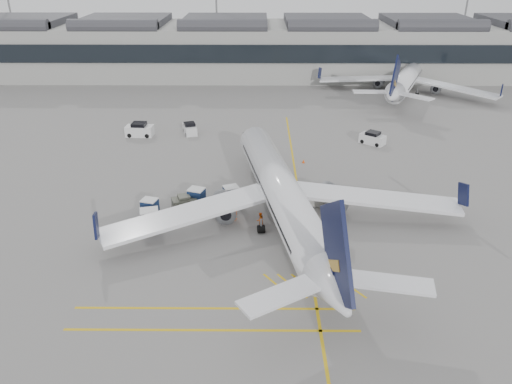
{
  "coord_description": "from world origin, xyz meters",
  "views": [
    {
      "loc": [
        5.46,
        -41.14,
        25.21
      ],
      "look_at": [
        5.14,
        2.72,
        4.0
      ],
      "focal_mm": 35.0,
      "sensor_mm": 36.0,
      "label": 1
    }
  ],
  "objects_px": {
    "ramp_agent_a": "(235,212)",
    "ramp_agent_b": "(260,220)",
    "airliner_main": "(282,194)",
    "belt_loader": "(313,199)",
    "baggage_cart_a": "(231,193)",
    "pushback_tug": "(184,202)"
  },
  "relations": [
    {
      "from": "airliner_main",
      "to": "pushback_tug",
      "type": "height_order",
      "value": "airliner_main"
    },
    {
      "from": "baggage_cart_a",
      "to": "pushback_tug",
      "type": "xyz_separation_m",
      "value": [
        -5.04,
        -1.48,
        -0.32
      ]
    },
    {
      "from": "baggage_cart_a",
      "to": "pushback_tug",
      "type": "relative_size",
      "value": 0.72
    },
    {
      "from": "belt_loader",
      "to": "baggage_cart_a",
      "type": "xyz_separation_m",
      "value": [
        -9.11,
        0.51,
        0.44
      ]
    },
    {
      "from": "ramp_agent_b",
      "to": "airliner_main",
      "type": "bearing_deg",
      "value": 169.7
    },
    {
      "from": "airliner_main",
      "to": "ramp_agent_b",
      "type": "xyz_separation_m",
      "value": [
        -2.26,
        -1.12,
        -2.32
      ]
    },
    {
      "from": "baggage_cart_a",
      "to": "pushback_tug",
      "type": "distance_m",
      "value": 5.26
    },
    {
      "from": "ramp_agent_a",
      "to": "ramp_agent_b",
      "type": "relative_size",
      "value": 1.15
    },
    {
      "from": "belt_loader",
      "to": "baggage_cart_a",
      "type": "height_order",
      "value": "baggage_cart_a"
    },
    {
      "from": "airliner_main",
      "to": "belt_loader",
      "type": "xyz_separation_m",
      "value": [
        3.64,
        4.12,
        -2.6
      ]
    },
    {
      "from": "belt_loader",
      "to": "pushback_tug",
      "type": "height_order",
      "value": "belt_loader"
    },
    {
      "from": "baggage_cart_a",
      "to": "ramp_agent_a",
      "type": "bearing_deg",
      "value": -102.86
    },
    {
      "from": "ramp_agent_a",
      "to": "ramp_agent_b",
      "type": "bearing_deg",
      "value": -93.86
    },
    {
      "from": "ramp_agent_a",
      "to": "pushback_tug",
      "type": "xyz_separation_m",
      "value": [
        -5.68,
        2.74,
        -0.28
      ]
    },
    {
      "from": "belt_loader",
      "to": "ramp_agent_a",
      "type": "bearing_deg",
      "value": -144.78
    },
    {
      "from": "ramp_agent_a",
      "to": "pushback_tug",
      "type": "distance_m",
      "value": 6.31
    },
    {
      "from": "airliner_main",
      "to": "baggage_cart_a",
      "type": "relative_size",
      "value": 18.85
    },
    {
      "from": "belt_loader",
      "to": "airliner_main",
      "type": "bearing_deg",
      "value": -119.92
    },
    {
      "from": "ramp_agent_a",
      "to": "belt_loader",
      "type": "bearing_deg",
      "value": -39.65
    },
    {
      "from": "airliner_main",
      "to": "ramp_agent_a",
      "type": "bearing_deg",
      "value": 164.54
    },
    {
      "from": "ramp_agent_b",
      "to": "pushback_tug",
      "type": "bearing_deg",
      "value": -63.9
    },
    {
      "from": "pushback_tug",
      "to": "ramp_agent_a",
      "type": "bearing_deg",
      "value": -45.06
    }
  ]
}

